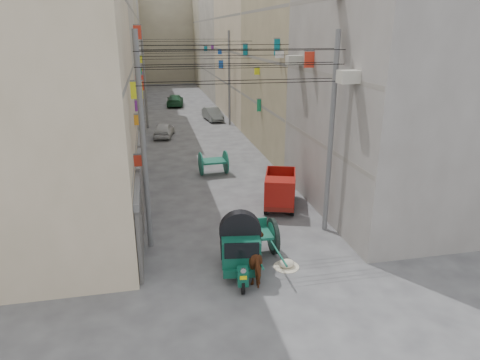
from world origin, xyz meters
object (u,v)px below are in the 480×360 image
object	(u,v)px
feed_sack	(286,263)
second_cart	(213,162)
tonga_cart	(257,237)
distant_car_grey	(213,114)
mini_truck	(280,193)
horse	(258,257)
auto_rickshaw	(240,246)
distant_car_white	(164,130)
distant_car_green	(175,100)

from	to	relation	value
feed_sack	second_cart	bearing A→B (deg)	95.23
tonga_cart	distant_car_grey	xyz separation A→B (m)	(2.11, 25.70, -0.13)
mini_truck	horse	bearing A→B (deg)	-95.57
auto_rickshaw	feed_sack	world-z (taller)	auto_rickshaw
distant_car_grey	auto_rickshaw	bearing A→B (deg)	-104.23
auto_rickshaw	horse	distance (m)	0.70
second_cart	feed_sack	xyz separation A→B (m)	(0.99, -10.87, -0.59)
auto_rickshaw	second_cart	bearing A→B (deg)	94.29
tonga_cart	horse	xyz separation A→B (m)	(-0.33, -1.49, 0.05)
feed_sack	distant_car_white	world-z (taller)	distant_car_white
tonga_cart	distant_car_green	world-z (taller)	tonga_cart
second_cart	distant_car_green	xyz separation A→B (m)	(-0.63, 24.99, -0.11)
second_cart	distant_car_grey	distance (m)	16.09
mini_truck	second_cart	world-z (taller)	mini_truck
distant_car_green	mini_truck	bearing A→B (deg)	101.44
feed_sack	distant_car_grey	bearing A→B (deg)	87.24
auto_rickshaw	second_cart	size ratio (longest dim) A/B	1.55
mini_truck	distant_car_green	bearing A→B (deg)	113.69
mini_truck	feed_sack	distance (m)	5.27
auto_rickshaw	tonga_cart	xyz separation A→B (m)	(0.86, 1.11, -0.31)
mini_truck	tonga_cart	bearing A→B (deg)	-99.44
tonga_cart	horse	world-z (taller)	horse
auto_rickshaw	horse	size ratio (longest dim) A/B	1.41
second_cart	horse	bearing A→B (deg)	-94.85
distant_car_white	second_cart	bearing A→B (deg)	113.96
distant_car_green	distant_car_white	bearing A→B (deg)	89.19
mini_truck	distant_car_grey	world-z (taller)	mini_truck
feed_sack	distant_car_green	world-z (taller)	distant_car_green
mini_truck	feed_sack	xyz separation A→B (m)	(-1.27, -5.07, -0.68)
distant_car_green	second_cart	bearing A→B (deg)	97.52
auto_rickshaw	second_cart	world-z (taller)	auto_rickshaw
feed_sack	horse	world-z (taller)	horse
tonga_cart	second_cart	xyz separation A→B (m)	(-0.17, 9.77, 0.02)
auto_rickshaw	feed_sack	distance (m)	1.90
mini_truck	distant_car_grey	size ratio (longest dim) A/B	0.93
distant_car_white	distant_car_grey	size ratio (longest dim) A/B	0.94
auto_rickshaw	distant_car_grey	world-z (taller)	auto_rickshaw
horse	distant_car_white	distance (m)	21.49
mini_truck	distant_car_grey	distance (m)	21.73
mini_truck	distant_car_white	distance (m)	16.59
auto_rickshaw	second_cart	distance (m)	10.90
distant_car_white	feed_sack	bearing A→B (deg)	109.72
second_cart	feed_sack	distance (m)	10.93
mini_truck	distant_car_green	world-z (taller)	mini_truck
distant_car_white	distant_car_grey	world-z (taller)	distant_car_grey
auto_rickshaw	distant_car_white	size ratio (longest dim) A/B	0.76
mini_truck	feed_sack	bearing A→B (deg)	-85.73
auto_rickshaw	mini_truck	size ratio (longest dim) A/B	0.76
auto_rickshaw	mini_truck	xyz separation A→B (m)	(2.95, 5.08, -0.20)
horse	distant_car_white	size ratio (longest dim) A/B	0.54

